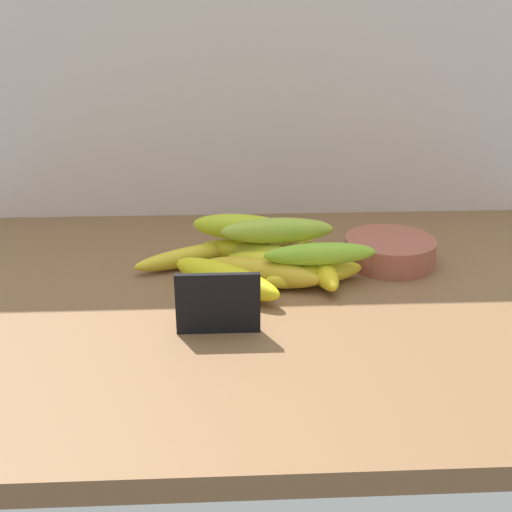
{
  "coord_description": "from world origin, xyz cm",
  "views": [
    {
      "loc": [
        -6.97,
        -85.39,
        44.55
      ],
      "look_at": [
        -2.67,
        3.44,
        8.0
      ],
      "focal_mm": 45.14,
      "sensor_mm": 36.0,
      "label": 1
    }
  ],
  "objects_px": {
    "banana_2": "(283,266)",
    "banana_4": "(297,255)",
    "banana_7": "(260,272)",
    "banana_5": "(225,278)",
    "banana_0": "(250,252)",
    "banana_10": "(277,231)",
    "fruit_bowl": "(390,251)",
    "chalkboard_sign": "(218,306)",
    "banana_6": "(195,256)",
    "banana_8": "(317,263)",
    "banana_9": "(320,254)",
    "banana_11": "(243,228)",
    "banana_1": "(270,257)",
    "banana_3": "(314,275)"
  },
  "relations": [
    {
      "from": "banana_2",
      "to": "banana_4",
      "type": "bearing_deg",
      "value": 59.83
    },
    {
      "from": "banana_2",
      "to": "banana_7",
      "type": "relative_size",
      "value": 0.99
    },
    {
      "from": "banana_7",
      "to": "banana_5",
      "type": "bearing_deg",
      "value": -157.81
    },
    {
      "from": "banana_0",
      "to": "banana_10",
      "type": "bearing_deg",
      "value": -21.8
    },
    {
      "from": "banana_5",
      "to": "fruit_bowl",
      "type": "bearing_deg",
      "value": 19.95
    },
    {
      "from": "banana_5",
      "to": "banana_0",
      "type": "bearing_deg",
      "value": 69.34
    },
    {
      "from": "chalkboard_sign",
      "to": "banana_6",
      "type": "distance_m",
      "value": 0.23
    },
    {
      "from": "banana_2",
      "to": "banana_6",
      "type": "height_order",
      "value": "banana_2"
    },
    {
      "from": "fruit_bowl",
      "to": "banana_2",
      "type": "distance_m",
      "value": 0.19
    },
    {
      "from": "banana_8",
      "to": "banana_10",
      "type": "distance_m",
      "value": 0.08
    },
    {
      "from": "banana_7",
      "to": "banana_8",
      "type": "distance_m",
      "value": 0.1
    },
    {
      "from": "banana_0",
      "to": "banana_9",
      "type": "bearing_deg",
      "value": -43.13
    },
    {
      "from": "banana_11",
      "to": "banana_1",
      "type": "bearing_deg",
      "value": -38.79
    },
    {
      "from": "banana_7",
      "to": "banana_9",
      "type": "bearing_deg",
      "value": -4.94
    },
    {
      "from": "chalkboard_sign",
      "to": "banana_1",
      "type": "distance_m",
      "value": 0.22
    },
    {
      "from": "banana_2",
      "to": "banana_3",
      "type": "relative_size",
      "value": 1.15
    },
    {
      "from": "banana_1",
      "to": "banana_0",
      "type": "bearing_deg",
      "value": 136.79
    },
    {
      "from": "banana_3",
      "to": "banana_4",
      "type": "xyz_separation_m",
      "value": [
        -0.02,
        0.08,
        0.0
      ]
    },
    {
      "from": "chalkboard_sign",
      "to": "banana_9",
      "type": "distance_m",
      "value": 0.2
    },
    {
      "from": "fruit_bowl",
      "to": "banana_9",
      "type": "height_order",
      "value": "banana_9"
    },
    {
      "from": "banana_5",
      "to": "banana_7",
      "type": "xyz_separation_m",
      "value": [
        0.05,
        0.02,
        -0.0
      ]
    },
    {
      "from": "banana_9",
      "to": "banana_7",
      "type": "bearing_deg",
      "value": 175.06
    },
    {
      "from": "banana_8",
      "to": "banana_11",
      "type": "height_order",
      "value": "banana_11"
    },
    {
      "from": "banana_3",
      "to": "banana_5",
      "type": "relative_size",
      "value": 0.83
    },
    {
      "from": "banana_1",
      "to": "banana_7",
      "type": "relative_size",
      "value": 0.86
    },
    {
      "from": "banana_11",
      "to": "banana_7",
      "type": "bearing_deg",
      "value": -76.01
    },
    {
      "from": "banana_3",
      "to": "banana_5",
      "type": "xyz_separation_m",
      "value": [
        -0.13,
        -0.02,
        0.0
      ]
    },
    {
      "from": "banana_5",
      "to": "banana_8",
      "type": "height_order",
      "value": "banana_5"
    },
    {
      "from": "chalkboard_sign",
      "to": "banana_9",
      "type": "xyz_separation_m",
      "value": [
        0.15,
        0.14,
        0.01
      ]
    },
    {
      "from": "banana_5",
      "to": "banana_10",
      "type": "relative_size",
      "value": 1.08
    },
    {
      "from": "banana_3",
      "to": "banana_11",
      "type": "relative_size",
      "value": 0.96
    },
    {
      "from": "banana_10",
      "to": "banana_11",
      "type": "bearing_deg",
      "value": 157.87
    },
    {
      "from": "banana_11",
      "to": "banana_3",
      "type": "bearing_deg",
      "value": -42.66
    },
    {
      "from": "chalkboard_sign",
      "to": "banana_7",
      "type": "height_order",
      "value": "chalkboard_sign"
    },
    {
      "from": "banana_0",
      "to": "banana_8",
      "type": "relative_size",
      "value": 0.89
    },
    {
      "from": "banana_1",
      "to": "banana_2",
      "type": "xyz_separation_m",
      "value": [
        0.02,
        -0.03,
        -0.0
      ]
    },
    {
      "from": "banana_0",
      "to": "chalkboard_sign",
      "type": "bearing_deg",
      "value": -102.41
    },
    {
      "from": "banana_4",
      "to": "banana_8",
      "type": "xyz_separation_m",
      "value": [
        0.03,
        -0.04,
        0.0
      ]
    },
    {
      "from": "banana_9",
      "to": "banana_8",
      "type": "bearing_deg",
      "value": 86.69
    },
    {
      "from": "banana_5",
      "to": "banana_6",
      "type": "bearing_deg",
      "value": 115.28
    },
    {
      "from": "banana_0",
      "to": "fruit_bowl",
      "type": "bearing_deg",
      "value": -2.6
    },
    {
      "from": "chalkboard_sign",
      "to": "banana_1",
      "type": "bearing_deg",
      "value": 68.18
    },
    {
      "from": "banana_5",
      "to": "banana_7",
      "type": "height_order",
      "value": "same"
    },
    {
      "from": "banana_6",
      "to": "banana_8",
      "type": "height_order",
      "value": "banana_8"
    },
    {
      "from": "chalkboard_sign",
      "to": "banana_7",
      "type": "bearing_deg",
      "value": 66.45
    },
    {
      "from": "fruit_bowl",
      "to": "banana_6",
      "type": "xyz_separation_m",
      "value": [
        -0.32,
        0.01,
        -0.0
      ]
    },
    {
      "from": "banana_10",
      "to": "banana_11",
      "type": "distance_m",
      "value": 0.06
    },
    {
      "from": "banana_10",
      "to": "banana_6",
      "type": "bearing_deg",
      "value": 174.15
    },
    {
      "from": "banana_0",
      "to": "banana_11",
      "type": "xyz_separation_m",
      "value": [
        -0.01,
        0.0,
        0.04
      ]
    },
    {
      "from": "fruit_bowl",
      "to": "banana_3",
      "type": "relative_size",
      "value": 0.91
    }
  ]
}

